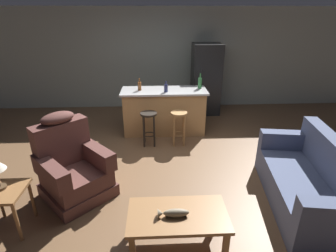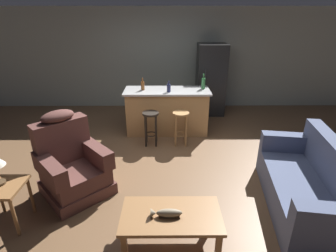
{
  "view_description": "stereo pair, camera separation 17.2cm",
  "coord_description": "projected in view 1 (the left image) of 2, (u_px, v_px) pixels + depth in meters",
  "views": [
    {
      "loc": [
        -0.18,
        -3.99,
        2.44
      ],
      "look_at": [
        0.01,
        -0.1,
        0.75
      ],
      "focal_mm": 28.0,
      "sensor_mm": 36.0,
      "label": 1
    },
    {
      "loc": [
        -0.01,
        -4.0,
        2.44
      ],
      "look_at": [
        0.01,
        -0.1,
        0.75
      ],
      "focal_mm": 28.0,
      "sensor_mm": 36.0,
      "label": 2
    }
  ],
  "objects": [
    {
      "name": "recliner_near_lamp",
      "position": [
        73.0,
        168.0,
        3.7
      ],
      "size": [
        1.19,
        1.19,
        1.2
      ],
      "rotation": [
        0.0,
        0.0,
        -0.82
      ],
      "color": "brown",
      "rests_on": "ground_plane"
    },
    {
      "name": "end_table",
      "position": [
        4.0,
        197.0,
        3.05
      ],
      "size": [
        0.48,
        0.48,
        0.56
      ],
      "color": "olive",
      "rests_on": "ground_plane"
    },
    {
      "name": "bottle_wine_dark",
      "position": [
        200.0,
        83.0,
        5.56
      ],
      "size": [
        0.08,
        0.08,
        0.32
      ],
      "color": "#2D6B38",
      "rests_on": "kitchen_island"
    },
    {
      "name": "ground_plane",
      "position": [
        167.0,
        163.0,
        4.64
      ],
      "size": [
        12.0,
        12.0,
        0.0
      ],
      "color": "brown"
    },
    {
      "name": "bar_stool_right",
      "position": [
        179.0,
        122.0,
        5.12
      ],
      "size": [
        0.32,
        0.32,
        0.68
      ],
      "color": "#A87A47",
      "rests_on": "ground_plane"
    },
    {
      "name": "bottle_tall_green",
      "position": [
        140.0,
        86.0,
        5.44
      ],
      "size": [
        0.08,
        0.08,
        0.25
      ],
      "color": "brown",
      "rests_on": "kitchen_island"
    },
    {
      "name": "bar_stool_left",
      "position": [
        149.0,
        123.0,
        5.09
      ],
      "size": [
        0.32,
        0.32,
        0.68
      ],
      "color": "black",
      "rests_on": "ground_plane"
    },
    {
      "name": "refrigerator",
      "position": [
        206.0,
        79.0,
        6.68
      ],
      "size": [
        0.7,
        0.69,
        1.76
      ],
      "color": "black",
      "rests_on": "ground_plane"
    },
    {
      "name": "kitchen_island",
      "position": [
        164.0,
        111.0,
        5.68
      ],
      "size": [
        1.8,
        0.7,
        0.95
      ],
      "color": "#AD7F4C",
      "rests_on": "ground_plane"
    },
    {
      "name": "coffee_table",
      "position": [
        178.0,
        218.0,
        2.88
      ],
      "size": [
        1.1,
        0.6,
        0.42
      ],
      "color": "olive",
      "rests_on": "ground_plane"
    },
    {
      "name": "bottle_short_amber",
      "position": [
        166.0,
        88.0,
        5.32
      ],
      "size": [
        0.08,
        0.08,
        0.23
      ],
      "color": "#23284C",
      "rests_on": "kitchen_island"
    },
    {
      "name": "back_wall",
      "position": [
        162.0,
        59.0,
        6.99
      ],
      "size": [
        12.0,
        0.05,
        2.6
      ],
      "color": "#939E93",
      "rests_on": "ground_plane"
    },
    {
      "name": "couch",
      "position": [
        309.0,
        183.0,
        3.51
      ],
      "size": [
        1.12,
        2.0,
        0.94
      ],
      "rotation": [
        0.0,
        0.0,
        2.99
      ],
      "color": "#4C5675",
      "rests_on": "ground_plane"
    },
    {
      "name": "fish_figurine",
      "position": [
        173.0,
        213.0,
        2.81
      ],
      "size": [
        0.34,
        0.1,
        0.1
      ],
      "color": "#4C3823",
      "rests_on": "coffee_table"
    }
  ]
}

